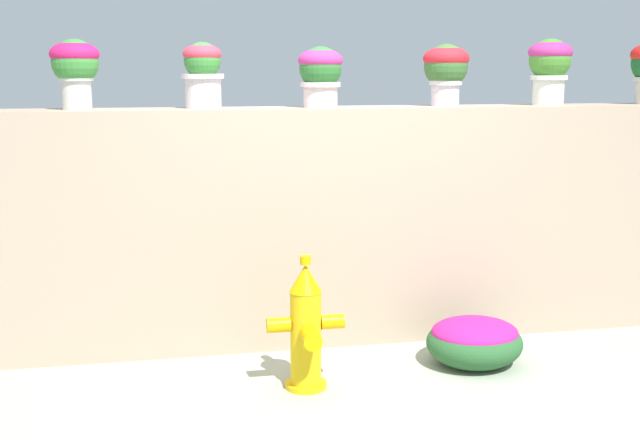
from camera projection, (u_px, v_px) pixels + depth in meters
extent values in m
plane|color=#9AA08D|center=(360.00, 390.00, 4.54)|extent=(24.00, 24.00, 0.00)
cube|color=tan|center=(327.00, 225.00, 5.29)|extent=(5.35, 0.41, 1.58)
cylinder|color=beige|center=(77.00, 93.00, 4.81)|extent=(0.18, 0.18, 0.21)
cylinder|color=beige|center=(76.00, 78.00, 4.79)|extent=(0.21, 0.21, 0.03)
sphere|color=#378135|center=(75.00, 62.00, 4.77)|extent=(0.28, 0.28, 0.28)
ellipsoid|color=#CF1A5E|center=(74.00, 54.00, 4.76)|extent=(0.30, 0.30, 0.16)
cylinder|color=silver|center=(203.00, 91.00, 4.97)|extent=(0.23, 0.23, 0.22)
cylinder|color=silver|center=(203.00, 76.00, 4.96)|extent=(0.27, 0.27, 0.03)
sphere|color=#367D32|center=(202.00, 61.00, 4.94)|extent=(0.23, 0.23, 0.23)
ellipsoid|color=#DE3447|center=(202.00, 54.00, 4.93)|extent=(0.24, 0.24, 0.13)
cylinder|color=silver|center=(320.00, 95.00, 5.09)|extent=(0.22, 0.22, 0.16)
cylinder|color=silver|center=(320.00, 84.00, 5.07)|extent=(0.26, 0.26, 0.03)
sphere|color=#2B692C|center=(320.00, 68.00, 5.05)|extent=(0.28, 0.28, 0.28)
ellipsoid|color=#B82C7A|center=(320.00, 60.00, 5.05)|extent=(0.29, 0.29, 0.15)
cylinder|color=silver|center=(445.00, 93.00, 5.30)|extent=(0.19, 0.19, 0.17)
cylinder|color=silver|center=(445.00, 83.00, 5.29)|extent=(0.22, 0.22, 0.03)
sphere|color=#35612C|center=(446.00, 66.00, 5.27)|extent=(0.29, 0.29, 0.29)
ellipsoid|color=red|center=(446.00, 58.00, 5.26)|extent=(0.31, 0.31, 0.16)
cylinder|color=silver|center=(548.00, 90.00, 5.38)|extent=(0.21, 0.21, 0.20)
cylinder|color=silver|center=(549.00, 78.00, 5.37)|extent=(0.25, 0.25, 0.03)
sphere|color=#41822B|center=(550.00, 60.00, 5.35)|extent=(0.28, 0.28, 0.28)
ellipsoid|color=#AE2B75|center=(550.00, 52.00, 5.34)|extent=(0.30, 0.30, 0.16)
cylinder|color=yellow|center=(306.00, 385.00, 4.58)|extent=(0.24, 0.24, 0.03)
cylinder|color=yellow|center=(306.00, 340.00, 4.53)|extent=(0.18, 0.18, 0.58)
cone|color=#E7AA06|center=(306.00, 278.00, 4.46)|extent=(0.19, 0.19, 0.16)
cylinder|color=#E7AA06|center=(305.00, 260.00, 4.44)|extent=(0.06, 0.06, 0.05)
cylinder|color=#E7AA06|center=(279.00, 325.00, 4.48)|extent=(0.14, 0.09, 0.09)
cylinder|color=#E7AA06|center=(332.00, 322.00, 4.54)|extent=(0.14, 0.09, 0.09)
cylinder|color=#E7AA06|center=(311.00, 338.00, 4.36)|extent=(0.11, 0.15, 0.11)
ellipsoid|color=#285A2D|center=(474.00, 343.00, 4.92)|extent=(0.61, 0.55, 0.31)
ellipsoid|color=#AE1C78|center=(475.00, 332.00, 4.91)|extent=(0.55, 0.49, 0.17)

